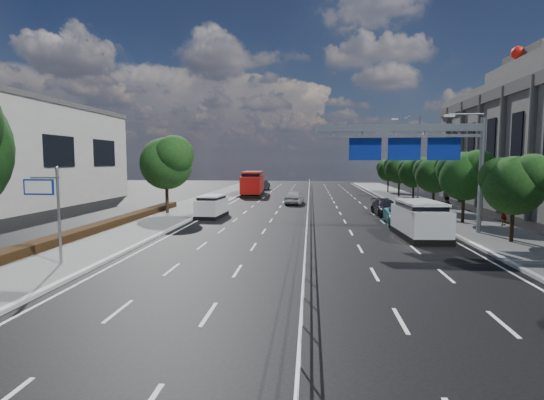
{
  "coord_description": "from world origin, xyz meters",
  "views": [
    {
      "loc": [
        0.2,
        -17.05,
        4.56
      ],
      "look_at": [
        -1.92,
        6.24,
        2.4
      ],
      "focal_mm": 28.0,
      "sensor_mm": 36.0,
      "label": 1
    }
  ],
  "objects_px": {
    "red_bus": "(253,183)",
    "near_car_dark": "(262,185)",
    "pedestrian_a": "(504,214)",
    "toilet_sign": "(48,199)",
    "white_minivan": "(212,206)",
    "parked_car_teal": "(402,215)",
    "parked_car_dark": "(386,208)",
    "overhead_gantry": "(417,144)",
    "silver_minivan": "(420,220)",
    "pedestrian_b": "(446,208)",
    "near_car_silver": "(295,197)"
  },
  "relations": [
    {
      "from": "pedestrian_a",
      "to": "near_car_dark",
      "type": "bearing_deg",
      "value": -99.56
    },
    {
      "from": "near_car_silver",
      "to": "parked_car_teal",
      "type": "height_order",
      "value": "near_car_silver"
    },
    {
      "from": "white_minivan",
      "to": "pedestrian_b",
      "type": "distance_m",
      "value": 18.25
    },
    {
      "from": "pedestrian_b",
      "to": "near_car_silver",
      "type": "bearing_deg",
      "value": -26.12
    },
    {
      "from": "near_car_silver",
      "to": "silver_minivan",
      "type": "height_order",
      "value": "silver_minivan"
    },
    {
      "from": "red_bus",
      "to": "pedestrian_a",
      "type": "distance_m",
      "value": 33.43
    },
    {
      "from": "white_minivan",
      "to": "near_car_dark",
      "type": "xyz_separation_m",
      "value": [
        0.3,
        33.18,
        -0.12
      ]
    },
    {
      "from": "red_bus",
      "to": "near_car_dark",
      "type": "relative_size",
      "value": 2.32
    },
    {
      "from": "toilet_sign",
      "to": "pedestrian_a",
      "type": "bearing_deg",
      "value": 28.21
    },
    {
      "from": "pedestrian_a",
      "to": "toilet_sign",
      "type": "bearing_deg",
      "value": -11.02
    },
    {
      "from": "silver_minivan",
      "to": "pedestrian_a",
      "type": "distance_m",
      "value": 8.11
    },
    {
      "from": "toilet_sign",
      "to": "silver_minivan",
      "type": "distance_m",
      "value": 19.68
    },
    {
      "from": "pedestrian_a",
      "to": "red_bus",
      "type": "bearing_deg",
      "value": -90.52
    },
    {
      "from": "silver_minivan",
      "to": "near_car_dark",
      "type": "bearing_deg",
      "value": 105.83
    },
    {
      "from": "toilet_sign",
      "to": "pedestrian_a",
      "type": "xyz_separation_m",
      "value": [
        24.35,
        13.06,
        -2.01
      ]
    },
    {
      "from": "silver_minivan",
      "to": "pedestrian_a",
      "type": "xyz_separation_m",
      "value": [
        6.72,
        4.53,
        -0.14
      ]
    },
    {
      "from": "silver_minivan",
      "to": "parked_car_dark",
      "type": "height_order",
      "value": "silver_minivan"
    },
    {
      "from": "white_minivan",
      "to": "red_bus",
      "type": "relative_size",
      "value": 0.39
    },
    {
      "from": "toilet_sign",
      "to": "pedestrian_a",
      "type": "height_order",
      "value": "toilet_sign"
    },
    {
      "from": "near_car_dark",
      "to": "pedestrian_a",
      "type": "relative_size",
      "value": 2.92
    },
    {
      "from": "red_bus",
      "to": "parked_car_dark",
      "type": "distance_m",
      "value": 24.55
    },
    {
      "from": "parked_car_teal",
      "to": "parked_car_dark",
      "type": "height_order",
      "value": "parked_car_teal"
    },
    {
      "from": "silver_minivan",
      "to": "parked_car_dark",
      "type": "distance_m",
      "value": 10.48
    },
    {
      "from": "near_car_silver",
      "to": "silver_minivan",
      "type": "xyz_separation_m",
      "value": [
        8.15,
        -19.08,
        0.34
      ]
    },
    {
      "from": "toilet_sign",
      "to": "pedestrian_b",
      "type": "height_order",
      "value": "toilet_sign"
    },
    {
      "from": "parked_car_teal",
      "to": "parked_car_dark",
      "type": "bearing_deg",
      "value": 95.58
    },
    {
      "from": "near_car_dark",
      "to": "parked_car_dark",
      "type": "height_order",
      "value": "near_car_dark"
    },
    {
      "from": "near_car_dark",
      "to": "near_car_silver",
      "type": "bearing_deg",
      "value": 112.6
    },
    {
      "from": "pedestrian_a",
      "to": "pedestrian_b",
      "type": "distance_m",
      "value": 4.15
    },
    {
      "from": "near_car_dark",
      "to": "parked_car_dark",
      "type": "bearing_deg",
      "value": 121.89
    },
    {
      "from": "white_minivan",
      "to": "parked_car_teal",
      "type": "bearing_deg",
      "value": -8.15
    },
    {
      "from": "toilet_sign",
      "to": "parked_car_teal",
      "type": "height_order",
      "value": "toilet_sign"
    },
    {
      "from": "silver_minivan",
      "to": "white_minivan",
      "type": "bearing_deg",
      "value": 147.94
    },
    {
      "from": "near_car_dark",
      "to": "parked_car_dark",
      "type": "relative_size",
      "value": 1.02
    },
    {
      "from": "white_minivan",
      "to": "parked_car_dark",
      "type": "xyz_separation_m",
      "value": [
        14.27,
        2.49,
        -0.23
      ]
    },
    {
      "from": "parked_car_dark",
      "to": "pedestrian_a",
      "type": "xyz_separation_m",
      "value": [
        6.9,
        -5.94,
        0.28
      ]
    },
    {
      "from": "near_car_dark",
      "to": "parked_car_teal",
      "type": "bearing_deg",
      "value": 118.93
    },
    {
      "from": "toilet_sign",
      "to": "overhead_gantry",
      "type": "distance_m",
      "value": 20.52
    },
    {
      "from": "silver_minivan",
      "to": "pedestrian_b",
      "type": "bearing_deg",
      "value": 59.94
    },
    {
      "from": "white_minivan",
      "to": "red_bus",
      "type": "bearing_deg",
      "value": 92.29
    },
    {
      "from": "overhead_gantry",
      "to": "silver_minivan",
      "type": "height_order",
      "value": "overhead_gantry"
    },
    {
      "from": "white_minivan",
      "to": "parked_car_dark",
      "type": "distance_m",
      "value": 14.48
    },
    {
      "from": "overhead_gantry",
      "to": "parked_car_teal",
      "type": "distance_m",
      "value": 6.11
    },
    {
      "from": "white_minivan",
      "to": "toilet_sign",
      "type": "bearing_deg",
      "value": -97.96
    },
    {
      "from": "near_car_dark",
      "to": "silver_minivan",
      "type": "relative_size",
      "value": 0.86
    },
    {
      "from": "near_car_silver",
      "to": "pedestrian_a",
      "type": "height_order",
      "value": "pedestrian_a"
    },
    {
      "from": "red_bus",
      "to": "near_car_dark",
      "type": "distance_m",
      "value": 10.58
    },
    {
      "from": "near_car_silver",
      "to": "red_bus",
      "type": "bearing_deg",
      "value": -56.86
    },
    {
      "from": "near_car_silver",
      "to": "pedestrian_a",
      "type": "bearing_deg",
      "value": 141.21
    },
    {
      "from": "near_car_dark",
      "to": "parked_car_teal",
      "type": "xyz_separation_m",
      "value": [
        14.19,
        -36.03,
        -0.08
      ]
    }
  ]
}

